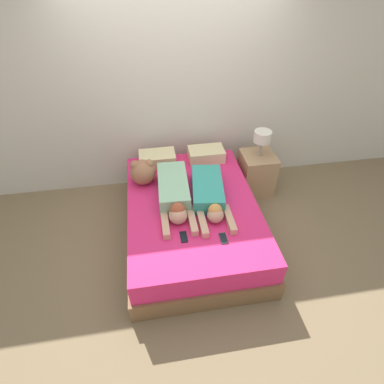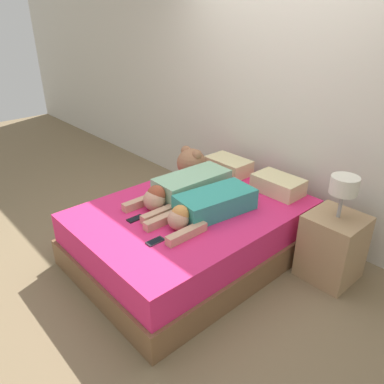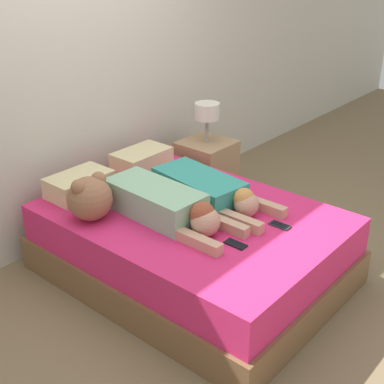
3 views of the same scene
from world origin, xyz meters
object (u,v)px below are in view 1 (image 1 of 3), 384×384
Objects in this scene: bed at (192,219)px; cell_phone_right at (223,238)px; pillow_head_left at (157,159)px; person_left at (174,194)px; pillow_head_right at (206,154)px; nightstand at (257,171)px; plush_toy at (143,172)px; person_right at (209,194)px; cell_phone_left at (184,237)px.

cell_phone_right is (0.22, -0.57, 0.26)m from bed.
pillow_head_left reaches higher than bed.
person_left is at bearing 161.05° from bed.
person_left is (-0.50, -0.74, 0.02)m from pillow_head_right.
pillow_head_right is 0.44× the size of person_left.
pillow_head_right is at bearing 85.85° from cell_phone_right.
nightstand is (1.00, 0.68, 0.07)m from bed.
pillow_head_left is 0.41m from plush_toy.
nightstand is at bearing -10.55° from pillow_head_right.
pillow_head_left is 1.00× the size of pillow_head_right.
pillow_head_left is 3.24× the size of cell_phone_right.
plush_toy is at bearing 147.59° from person_right.
pillow_head_right is at bearing 23.41° from plush_toy.
bed is at bearing 111.11° from cell_phone_right.
person_left is at bearing 170.90° from person_right.
person_left reaches higher than cell_phone_right.
bed is at bearing 71.75° from cell_phone_left.
nightstand is at bearing 45.17° from cell_phone_left.
person_left is at bearing 122.73° from cell_phone_right.
person_right reaches higher than pillow_head_left.
plush_toy is at bearing 125.67° from cell_phone_right.
bed is 4.42× the size of pillow_head_left.
person_right is 0.58m from cell_phone_right.
pillow_head_right is 1.46× the size of plush_toy.
cell_phone_left is at bearing -134.83° from nightstand.
nightstand is (0.78, 1.24, -0.19)m from cell_phone_right.
pillow_head_left is 3.24× the size of cell_phone_left.
pillow_head_left is at bearing 111.57° from bed.
person_left is 3.29× the size of plush_toy.
bed is 6.46× the size of plush_toy.
nightstand is at bearing 34.20° from bed.
person_right is 1.09m from nightstand.
cell_phone_left is (-0.35, -0.49, -0.08)m from person_right.
bed is at bearing -111.57° from pillow_head_right.
person_left reaches higher than person_right.
plush_toy is at bearing -171.27° from nightstand.
pillow_head_right is 1.38m from cell_phone_right.
person_right reaches higher than cell_phone_left.
plush_toy is (-0.83, -0.36, 0.08)m from pillow_head_right.
person_left is 0.50m from plush_toy.
person_left reaches higher than cell_phone_left.
nightstand is at bearing 27.42° from person_left.
cell_phone_right is (0.54, -1.37, -0.07)m from pillow_head_left.
nightstand reaches higher than person_left.
cell_phone_left is at bearing -87.31° from person_left.
plush_toy is at bearing 138.69° from bed.
nightstand is at bearing 8.73° from plush_toy.
person_left is 7.28× the size of cell_phone_right.
nightstand reaches higher than pillow_head_right.
cell_phone_right is at bearing -122.06° from nightstand.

